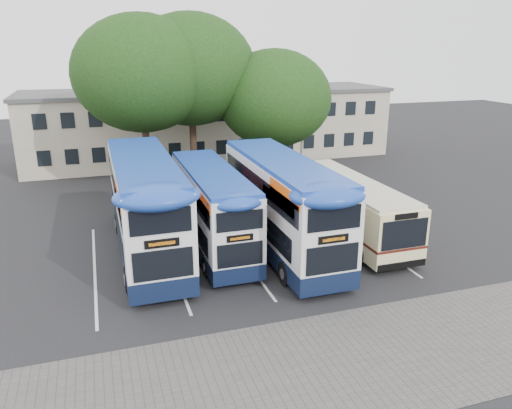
{
  "coord_description": "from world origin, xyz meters",
  "views": [
    {
      "loc": [
        -10.14,
        -17.48,
        10.04
      ],
      "look_at": [
        -2.83,
        5.0,
        2.41
      ],
      "focal_mm": 35.0,
      "sensor_mm": 36.0,
      "label": 1
    }
  ],
  "objects_px": {
    "tree_mid": "(190,70)",
    "bus_dd_right": "(282,201)",
    "bus_single": "(348,204)",
    "tree_left": "(141,74)",
    "bus_dd_left": "(145,202)",
    "tree_right": "(274,98)",
    "bus_dd_mid": "(212,205)",
    "lamp_post": "(303,108)"
  },
  "relations": [
    {
      "from": "bus_dd_left",
      "to": "tree_mid",
      "type": "bearing_deg",
      "value": 68.82
    },
    {
      "from": "tree_left",
      "to": "tree_right",
      "type": "xyz_separation_m",
      "value": [
        9.23,
        -0.8,
        -1.85
      ]
    },
    {
      "from": "lamp_post",
      "to": "tree_right",
      "type": "bearing_deg",
      "value": -139.48
    },
    {
      "from": "bus_dd_left",
      "to": "bus_dd_right",
      "type": "xyz_separation_m",
      "value": [
        6.49,
        -1.62,
        -0.08
      ]
    },
    {
      "from": "tree_left",
      "to": "bus_dd_right",
      "type": "distance_m",
      "value": 15.17
    },
    {
      "from": "tree_left",
      "to": "tree_mid",
      "type": "xyz_separation_m",
      "value": [
        3.53,
        1.01,
        0.16
      ]
    },
    {
      "from": "bus_dd_left",
      "to": "bus_dd_right",
      "type": "bearing_deg",
      "value": -13.98
    },
    {
      "from": "tree_left",
      "to": "tree_right",
      "type": "bearing_deg",
      "value": -4.95
    },
    {
      "from": "bus_dd_right",
      "to": "bus_single",
      "type": "xyz_separation_m",
      "value": [
        4.17,
        0.85,
        -0.84
      ]
    },
    {
      "from": "tree_right",
      "to": "bus_dd_left",
      "type": "bearing_deg",
      "value": -134.53
    },
    {
      "from": "tree_right",
      "to": "tree_left",
      "type": "bearing_deg",
      "value": 175.05
    },
    {
      "from": "tree_mid",
      "to": "bus_dd_left",
      "type": "bearing_deg",
      "value": -111.18
    },
    {
      "from": "lamp_post",
      "to": "bus_dd_right",
      "type": "xyz_separation_m",
      "value": [
        -7.62,
        -15.39,
        -2.48
      ]
    },
    {
      "from": "bus_dd_left",
      "to": "bus_dd_mid",
      "type": "relative_size",
      "value": 1.18
    },
    {
      "from": "bus_dd_mid",
      "to": "tree_left",
      "type": "bearing_deg",
      "value": 99.31
    },
    {
      "from": "tree_right",
      "to": "bus_dd_mid",
      "type": "relative_size",
      "value": 0.98
    },
    {
      "from": "bus_dd_left",
      "to": "tree_left",
      "type": "bearing_deg",
      "value": 83.41
    },
    {
      "from": "tree_left",
      "to": "bus_single",
      "type": "height_order",
      "value": "tree_left"
    },
    {
      "from": "bus_dd_mid",
      "to": "bus_dd_right",
      "type": "bearing_deg",
      "value": -22.94
    },
    {
      "from": "bus_dd_mid",
      "to": "bus_single",
      "type": "bearing_deg",
      "value": -3.96
    },
    {
      "from": "tree_mid",
      "to": "bus_dd_right",
      "type": "bearing_deg",
      "value": -83.45
    },
    {
      "from": "lamp_post",
      "to": "tree_right",
      "type": "distance_m",
      "value": 4.81
    },
    {
      "from": "lamp_post",
      "to": "bus_dd_left",
      "type": "xyz_separation_m",
      "value": [
        -14.11,
        -13.77,
        -2.4
      ]
    },
    {
      "from": "lamp_post",
      "to": "bus_single",
      "type": "relative_size",
      "value": 0.87
    },
    {
      "from": "tree_left",
      "to": "bus_dd_left",
      "type": "relative_size",
      "value": 1.03
    },
    {
      "from": "bus_dd_left",
      "to": "bus_single",
      "type": "bearing_deg",
      "value": -4.1
    },
    {
      "from": "tree_mid",
      "to": "bus_dd_mid",
      "type": "xyz_separation_m",
      "value": [
        -1.59,
        -12.8,
        -6.01
      ]
    },
    {
      "from": "tree_left",
      "to": "bus_dd_left",
      "type": "distance_m",
      "value": 12.83
    },
    {
      "from": "tree_mid",
      "to": "tree_right",
      "type": "height_order",
      "value": "tree_mid"
    },
    {
      "from": "lamp_post",
      "to": "tree_left",
      "type": "distance_m",
      "value": 13.32
    },
    {
      "from": "tree_mid",
      "to": "tree_right",
      "type": "relative_size",
      "value": 1.25
    },
    {
      "from": "tree_left",
      "to": "tree_mid",
      "type": "height_order",
      "value": "tree_mid"
    },
    {
      "from": "tree_right",
      "to": "bus_dd_left",
      "type": "xyz_separation_m",
      "value": [
        -10.57,
        -10.74,
        -3.59
      ]
    },
    {
      "from": "tree_mid",
      "to": "bus_dd_right",
      "type": "height_order",
      "value": "tree_mid"
    },
    {
      "from": "bus_dd_left",
      "to": "lamp_post",
      "type": "bearing_deg",
      "value": 44.3
    },
    {
      "from": "lamp_post",
      "to": "bus_dd_mid",
      "type": "distance_m",
      "value": 17.94
    },
    {
      "from": "bus_dd_mid",
      "to": "bus_dd_left",
      "type": "bearing_deg",
      "value": 175.59
    },
    {
      "from": "tree_mid",
      "to": "bus_dd_mid",
      "type": "relative_size",
      "value": 1.23
    },
    {
      "from": "tree_right",
      "to": "bus_dd_mid",
      "type": "distance_m",
      "value": 13.79
    },
    {
      "from": "bus_dd_left",
      "to": "bus_single",
      "type": "height_order",
      "value": "bus_dd_left"
    },
    {
      "from": "tree_mid",
      "to": "bus_dd_right",
      "type": "distance_m",
      "value": 15.35
    },
    {
      "from": "tree_left",
      "to": "bus_dd_mid",
      "type": "distance_m",
      "value": 13.31
    }
  ]
}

